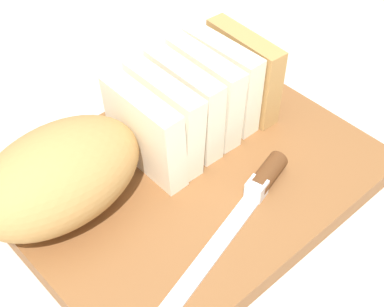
{
  "coord_description": "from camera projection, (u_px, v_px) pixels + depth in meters",
  "views": [
    {
      "loc": [
        -0.31,
        -0.32,
        0.5
      ],
      "look_at": [
        0.0,
        0.0,
        0.05
      ],
      "focal_mm": 54.43,
      "sensor_mm": 36.0,
      "label": 1
    }
  ],
  "objects": [
    {
      "name": "bread_knife",
      "position": [
        252.0,
        196.0,
        0.62
      ],
      "size": [
        0.25,
        0.08,
        0.02
      ],
      "rotation": [
        0.0,
        0.0,
        3.37
      ],
      "color": "silver",
      "rests_on": "cutting_board"
    },
    {
      "name": "bread_loaf",
      "position": [
        126.0,
        139.0,
        0.62
      ],
      "size": [
        0.37,
        0.12,
        0.1
      ],
      "rotation": [
        0.0,
        0.0,
        -0.03
      ],
      "color": "tan",
      "rests_on": "cutting_board"
    },
    {
      "name": "crumb_stray_left",
      "position": [
        205.0,
        128.0,
        0.7
      ],
      "size": [
        0.01,
        0.01,
        0.01
      ],
      "primitive_type": "sphere",
      "color": "#A8753D",
      "rests_on": "cutting_board"
    },
    {
      "name": "crumb_near_loaf",
      "position": [
        167.0,
        183.0,
        0.64
      ],
      "size": [
        0.01,
        0.01,
        0.01
      ],
      "primitive_type": "sphere",
      "color": "#A8753D",
      "rests_on": "cutting_board"
    },
    {
      "name": "ground_plane",
      "position": [
        192.0,
        187.0,
        0.67
      ],
      "size": [
        3.0,
        3.0,
        0.0
      ],
      "primitive_type": "plane",
      "color": "beige"
    },
    {
      "name": "cutting_board",
      "position": [
        192.0,
        180.0,
        0.66
      ],
      "size": [
        0.4,
        0.31,
        0.02
      ],
      "primitive_type": "cube",
      "rotation": [
        0.0,
        0.0,
        -0.03
      ],
      "color": "brown",
      "rests_on": "ground_plane"
    },
    {
      "name": "crumb_near_knife",
      "position": [
        158.0,
        144.0,
        0.68
      ],
      "size": [
        0.0,
        0.0,
        0.0
      ],
      "primitive_type": "sphere",
      "color": "#A8753D",
      "rests_on": "cutting_board"
    }
  ]
}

